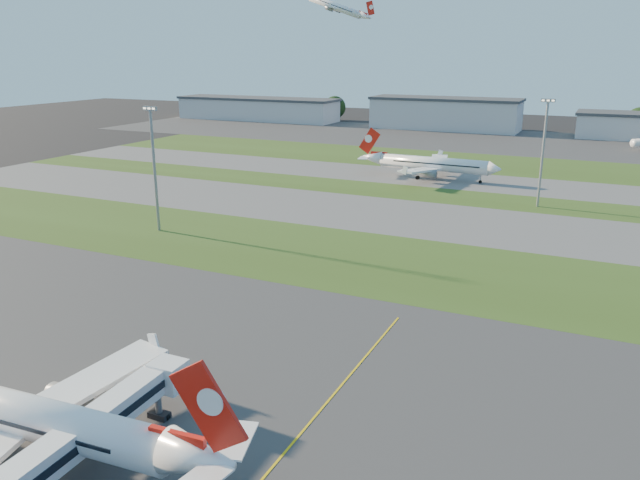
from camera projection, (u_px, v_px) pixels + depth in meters
The scene contains 21 objects.
ground at pixel (261, 418), 64.36m from camera, with size 700.00×700.00×0.00m, color black.
apron_near at pixel (261, 417), 64.35m from camera, with size 300.00×70.00×0.01m, color #333335.
grass_strip_a at pixel (410, 267), 109.49m from camera, with size 300.00×34.00×0.01m, color #304717.
taxiway_a at pixel (454, 222), 138.13m from camera, with size 300.00×32.00×0.01m, color #515154.
grass_strip_b at pixel (477, 199), 159.83m from camera, with size 300.00×18.00×0.01m, color #304717.
taxiway_b at pixel (492, 183), 178.93m from camera, with size 300.00×26.00×0.01m, color #515154.
grass_strip_c at pixel (510, 165), 207.57m from camera, with size 300.00×40.00×0.01m, color #304717.
apron_far at pixel (533, 143), 259.65m from camera, with size 400.00×80.00×0.01m, color #333335.
yellow_line at pixel (305, 429), 62.34m from camera, with size 0.25×60.00×0.02m, color gold.
jet_bridge at pixel (73, 440), 53.93m from camera, with size 4.20×26.90×6.20m.
airliner_parked at pixel (26, 417), 56.83m from camera, with size 39.00×33.02×12.17m.
airliner_taxiing at pixel (432, 164), 183.87m from camera, with size 40.35×34.20×12.59m.
airliner_departing at pixel (336, 7), 255.37m from camera, with size 28.85×24.43×9.00m.
light_mast_west at pixel (154, 161), 127.40m from camera, with size 3.20×0.70×25.80m.
light_mast_centre at pixel (543, 146), 147.76m from camera, with size 3.20×0.70×25.80m.
hangar_far_west at pixel (258, 109), 344.45m from camera, with size 91.80×23.00×12.20m.
hangar_west at pixel (445, 113), 301.64m from camera, with size 71.40×23.00×15.20m.
tree_far_west at pixel (211, 104), 371.78m from camera, with size 11.00×11.00×12.00m.
tree_west at pixel (335, 107), 341.04m from camera, with size 12.10×12.10×13.20m.
tree_mid_west at pixel (501, 117), 301.62m from camera, with size 9.90×9.90×10.80m.
tree_mid_east at pixel (639, 120), 279.73m from camera, with size 11.55×11.55×12.60m.
Camera 1 is at (29.23, -48.49, 36.20)m, focal length 35.00 mm.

